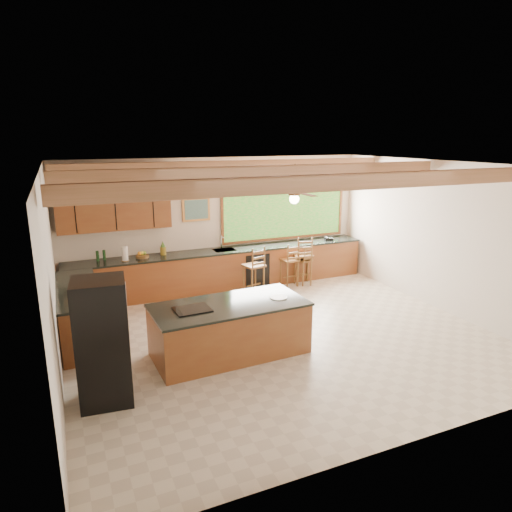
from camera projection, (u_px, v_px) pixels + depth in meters
name	position (u px, v px, depth m)	size (l,w,h in m)	color
ground	(280.00, 335.00, 8.16)	(7.20, 7.20, 0.00)	beige
room_shell	(257.00, 208.00, 8.11)	(7.27, 6.54, 3.02)	beige
counter_run	(195.00, 278.00, 9.96)	(7.12, 3.10, 1.23)	brown
island	(230.00, 329.00, 7.38)	(2.52, 1.26, 0.88)	brown
refrigerator	(103.00, 342.00, 5.95)	(0.73, 0.71, 1.70)	black
bar_stool_a	(255.00, 267.00, 10.03)	(0.49, 0.49, 1.14)	brown
bar_stool_b	(304.00, 256.00, 10.80)	(0.52, 0.52, 1.18)	brown
bar_stool_c	(291.00, 261.00, 10.68)	(0.41, 0.41, 1.06)	brown
bar_stool_d	(304.00, 261.00, 10.84)	(0.44, 0.44, 0.98)	brown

